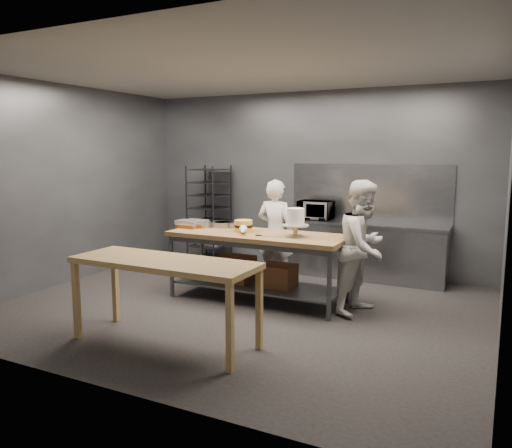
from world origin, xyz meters
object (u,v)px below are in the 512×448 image
Objects in this scene: chef_right at (363,247)px; frosted_cake_stand at (296,219)px; speed_rack at (209,215)px; near_counter at (164,268)px; microwave at (316,210)px; chef_behind at (275,233)px; layer_cake at (243,226)px; work_table at (256,258)px.

chef_right reaches higher than frosted_cake_stand.
speed_rack is 2.99m from frosted_cake_stand.
microwave is (0.34, 3.63, 0.24)m from near_counter.
microwave is 1.89m from frosted_cake_stand.
chef_right reaches higher than near_counter.
chef_behind is 2.95× the size of microwave.
frosted_cake_stand reaches higher than layer_cake.
work_table is 0.77m from chef_behind.
layer_cake is (-0.05, 1.84, 0.19)m from near_counter.
layer_cake is (-0.39, -1.79, -0.05)m from microwave.
work_table is 1.86m from near_counter.
chef_behind reaches higher than layer_cake.
speed_rack reaches higher than work_table.
frosted_cake_stand is at bearing 131.28° from chef_behind.
near_counter is 1.14× the size of speed_rack.
near_counter is at bearing -112.30° from frosted_cake_stand.
speed_rack is 3.61m from chef_right.
work_table is at bearing -96.45° from microwave.
work_table is 1.50× the size of chef_behind.
speed_rack is 2.01m from chef_behind.
chef_behind reaches higher than microwave.
work_table is 0.83m from frosted_cake_stand.
chef_right is (1.44, 0.11, 0.26)m from work_table.
frosted_cake_stand is 0.80m from layer_cake.
speed_rack is at bearing -177.71° from microwave.
layer_cake is (1.61, -1.71, 0.14)m from speed_rack.
speed_rack is at bearing 78.18° from chef_right.
work_table is at bearing 95.48° from chef_behind.
chef_behind reaches higher than frosted_cake_stand.
chef_right is 6.78× the size of layer_cake.
chef_right reaches higher than microwave.
chef_behind is 1.07m from frosted_cake_stand.
speed_rack reaches higher than chef_right.
chef_right is at bearing 3.73° from layer_cake.
chef_behind is at bearing 87.92° from near_counter.
microwave is 1.47× the size of frosted_cake_stand.
near_counter is 8.16× the size of layer_cake.
chef_right is (3.24, -1.60, -0.02)m from speed_rack.
chef_behind is at bearing 128.97° from frosted_cake_stand.
speed_rack reaches higher than layer_cake.
chef_behind is 0.77m from layer_cake.
chef_right is at bearing 159.39° from chef_behind.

